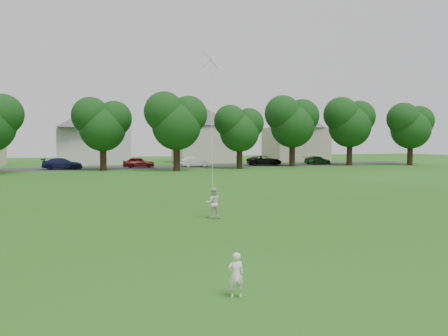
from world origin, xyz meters
name	(u,v)px	position (x,y,z in m)	size (l,w,h in m)	color
ground	(177,253)	(0.00, 0.00, 0.00)	(160.00, 160.00, 0.00)	#235112
street	(98,168)	(0.00, 42.00, 0.01)	(90.00, 7.00, 0.01)	#2D2D30
toddler	(236,275)	(0.33, -3.88, 0.47)	(0.34, 0.23, 0.94)	white
older_boy	(213,203)	(2.69, 5.09, 0.64)	(0.63, 0.49, 1.29)	silver
kite	(212,126)	(2.88, 5.79, 3.86)	(1.06, 1.34, 6.36)	white
tree_row	(73,111)	(-2.64, 36.19, 6.32)	(84.26, 9.23, 11.20)	black
parked_cars	(109,163)	(1.22, 41.00, 0.63)	(62.62, 2.73, 1.29)	black
house_row	(98,130)	(0.63, 52.00, 4.83)	(77.51, 13.86, 10.10)	silver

